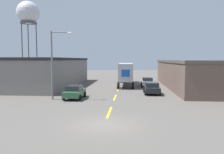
% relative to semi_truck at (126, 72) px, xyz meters
% --- Properties ---
extents(ground_plane, '(160.00, 160.00, 0.00)m').
position_rel_semi_truck_xyz_m(ground_plane, '(-1.10, -24.38, -2.36)').
color(ground_plane, '#56514C').
extents(road_centerline, '(0.20, 18.99, 0.01)m').
position_rel_semi_truck_xyz_m(road_centerline, '(-1.10, -13.22, -2.36)').
color(road_centerline, yellow).
rests_on(road_centerline, ground_plane).
extents(warehouse_left, '(13.52, 22.42, 4.94)m').
position_rel_semi_truck_xyz_m(warehouse_left, '(-15.67, -1.82, 0.11)').
color(warehouse_left, slate).
rests_on(warehouse_left, ground_plane).
extents(warehouse_right, '(10.20, 24.07, 4.55)m').
position_rel_semi_truck_xyz_m(warehouse_right, '(11.81, -3.00, -0.08)').
color(warehouse_right, brown).
rests_on(warehouse_right, ground_plane).
extents(semi_truck, '(2.67, 13.03, 3.97)m').
position_rel_semi_truck_xyz_m(semi_truck, '(0.00, 0.00, 0.00)').
color(semi_truck, navy).
rests_on(semi_truck, ground_plane).
extents(parked_car_right_mid, '(2.11, 4.17, 1.58)m').
position_rel_semi_truck_xyz_m(parked_car_right_mid, '(3.67, -10.01, -1.54)').
color(parked_car_right_mid, black).
rests_on(parked_car_right_mid, ground_plane).
extents(parked_car_left_far, '(2.11, 4.17, 1.58)m').
position_rel_semi_truck_xyz_m(parked_car_left_far, '(-5.87, -14.29, -1.54)').
color(parked_car_left_far, '#2D5B38').
rests_on(parked_car_left_far, ground_plane).
extents(parked_car_right_far, '(2.11, 4.17, 1.58)m').
position_rel_semi_truck_xyz_m(parked_car_right_far, '(3.67, -1.99, -1.54)').
color(parked_car_right_far, '#B2B2B7').
rests_on(parked_car_right_far, ground_plane).
extents(water_tower, '(6.20, 6.20, 20.66)m').
position_rel_semi_truck_xyz_m(water_tower, '(-27.44, 19.67, 14.98)').
color(water_tower, '#47474C').
rests_on(water_tower, ground_plane).
extents(street_lamp, '(2.54, 0.32, 7.90)m').
position_rel_semi_truck_xyz_m(street_lamp, '(-7.99, -15.11, 2.24)').
color(street_lamp, slate).
rests_on(street_lamp, ground_plane).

